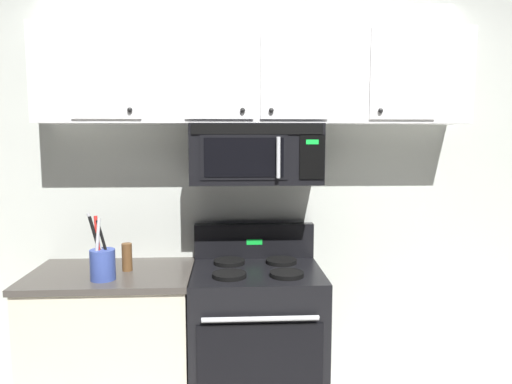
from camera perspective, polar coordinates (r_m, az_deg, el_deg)
name	(u,v)px	position (r m, az deg, el deg)	size (l,w,h in m)	color
back_wall	(253,187)	(3.12, -0.31, 0.64)	(5.20, 0.10, 2.70)	silver
stove_range	(257,340)	(3.00, 0.07, -17.16)	(0.76, 0.69, 1.12)	black
over_range_microwave	(255,153)	(2.86, -0.06, 4.60)	(0.76, 0.43, 0.35)	black
upper_cabinets	(255,77)	(2.91, -0.09, 13.51)	(2.50, 0.36, 0.55)	silver
counter_segment	(114,346)	(3.08, -16.48, -17.08)	(0.93, 0.65, 0.90)	beige
utensil_crock_blue	(102,262)	(2.76, -17.79, -7.90)	(0.15, 0.13, 0.37)	#384C9E
salt_shaker	(111,260)	(2.95, -16.86, -7.76)	(0.04, 0.04, 0.12)	white
pepper_mill	(127,257)	(2.91, -15.05, -7.46)	(0.06, 0.06, 0.16)	brown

